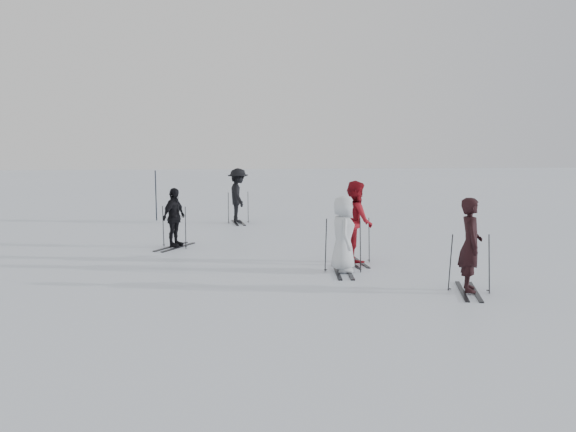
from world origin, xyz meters
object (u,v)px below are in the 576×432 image
object	(u,v)px
skier_uphill_far	(238,196)
piste_marker	(156,196)
skier_uphill_left	(174,218)
skier_near_dark	(470,246)
skier_red	(356,222)
skier_grey	(343,235)

from	to	relation	value
skier_uphill_far	piste_marker	bearing A→B (deg)	63.56
skier_uphill_left	skier_uphill_far	xyz separation A→B (m)	(1.96, 4.91, 0.18)
skier_near_dark	skier_red	distance (m)	3.40
skier_red	skier_grey	distance (m)	1.14
skier_red	piste_marker	size ratio (longest dim) A/B	1.03
skier_uphill_far	skier_grey	bearing A→B (deg)	-172.05
skier_uphill_far	skier_uphill_left	bearing A→B (deg)	152.76
piste_marker	skier_uphill_left	bearing A→B (deg)	-79.33
skier_near_dark	skier_uphill_far	distance (m)	11.35
skier_red	piste_marker	bearing A→B (deg)	30.94
skier_uphill_left	skier_uphill_far	bearing A→B (deg)	7.69
skier_red	skier_uphill_left	world-z (taller)	skier_red
skier_grey	piste_marker	xyz separation A→B (m)	(-5.15, 9.74, 0.11)
skier_uphill_left	piste_marker	bearing A→B (deg)	40.09
skier_uphill_left	skier_red	bearing A→B (deg)	-90.80
skier_near_dark	skier_uphill_far	world-z (taller)	skier_uphill_far
skier_uphill_far	skier_near_dark	bearing A→B (deg)	-164.42
skier_near_dark	skier_red	size ratio (longest dim) A/B	0.92
skier_grey	skier_uphill_far	xyz separation A→B (m)	(-2.05, 8.55, 0.16)
skier_red	skier_grey	size ratio (longest dim) A/B	1.16
piste_marker	skier_red	bearing A→B (deg)	-56.96
skier_uphill_left	piste_marker	size ratio (longest dim) A/B	0.86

